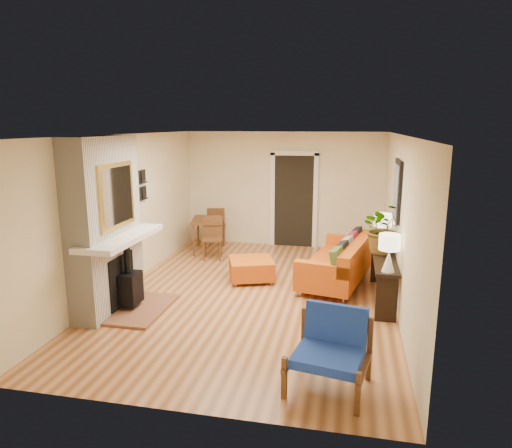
{
  "coord_description": "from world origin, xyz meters",
  "views": [
    {
      "loc": [
        1.5,
        -6.99,
        2.76
      ],
      "look_at": [
        0.0,
        0.2,
        1.15
      ],
      "focal_mm": 32.0,
      "sensor_mm": 36.0,
      "label": 1
    }
  ],
  "objects_px": {
    "dining_table": "(211,225)",
    "console_table": "(384,265)",
    "lamp_near": "(389,248)",
    "blue_chair": "(331,345)",
    "houseplant": "(384,228)",
    "ottoman": "(251,268)",
    "sofa": "(341,262)",
    "lamp_far": "(383,225)"
  },
  "relations": [
    {
      "from": "blue_chair",
      "to": "houseplant",
      "type": "xyz_separation_m",
      "value": [
        0.68,
        2.81,
        0.69
      ]
    },
    {
      "from": "lamp_near",
      "to": "lamp_far",
      "type": "distance_m",
      "value": 1.53
    },
    {
      "from": "dining_table",
      "to": "houseplant",
      "type": "height_order",
      "value": "houseplant"
    },
    {
      "from": "blue_chair",
      "to": "lamp_near",
      "type": "height_order",
      "value": "lamp_near"
    },
    {
      "from": "lamp_near",
      "to": "houseplant",
      "type": "xyz_separation_m",
      "value": [
        -0.01,
        0.97,
        0.08
      ]
    },
    {
      "from": "lamp_far",
      "to": "houseplant",
      "type": "relative_size",
      "value": 0.65
    },
    {
      "from": "ottoman",
      "to": "blue_chair",
      "type": "distance_m",
      "value": 3.5
    },
    {
      "from": "console_table",
      "to": "sofa",
      "type": "bearing_deg",
      "value": 132.33
    },
    {
      "from": "lamp_far",
      "to": "ottoman",
      "type": "bearing_deg",
      "value": -173.73
    },
    {
      "from": "ottoman",
      "to": "lamp_far",
      "type": "distance_m",
      "value": 2.42
    },
    {
      "from": "sofa",
      "to": "console_table",
      "type": "relative_size",
      "value": 1.23
    },
    {
      "from": "blue_chair",
      "to": "dining_table",
      "type": "xyz_separation_m",
      "value": [
        -2.84,
        4.81,
        0.13
      ]
    },
    {
      "from": "ottoman",
      "to": "lamp_far",
      "type": "xyz_separation_m",
      "value": [
        2.26,
        0.25,
        0.84
      ]
    },
    {
      "from": "ottoman",
      "to": "sofa",
      "type": "bearing_deg",
      "value": 8.13
    },
    {
      "from": "ottoman",
      "to": "lamp_far",
      "type": "height_order",
      "value": "lamp_far"
    },
    {
      "from": "blue_chair",
      "to": "lamp_far",
      "type": "relative_size",
      "value": 1.72
    },
    {
      "from": "dining_table",
      "to": "ottoman",
      "type": "bearing_deg",
      "value": -53.0
    },
    {
      "from": "blue_chair",
      "to": "lamp_far",
      "type": "height_order",
      "value": "lamp_far"
    },
    {
      "from": "sofa",
      "to": "ottoman",
      "type": "height_order",
      "value": "sofa"
    },
    {
      "from": "sofa",
      "to": "console_table",
      "type": "height_order",
      "value": "sofa"
    },
    {
      "from": "sofa",
      "to": "lamp_far",
      "type": "height_order",
      "value": "lamp_far"
    },
    {
      "from": "console_table",
      "to": "houseplant",
      "type": "distance_m",
      "value": 0.6
    },
    {
      "from": "sofa",
      "to": "console_table",
      "type": "distance_m",
      "value": 1.01
    },
    {
      "from": "lamp_near",
      "to": "houseplant",
      "type": "relative_size",
      "value": 0.65
    },
    {
      "from": "console_table",
      "to": "lamp_far",
      "type": "relative_size",
      "value": 3.43
    },
    {
      "from": "blue_chair",
      "to": "houseplant",
      "type": "relative_size",
      "value": 1.12
    },
    {
      "from": "blue_chair",
      "to": "lamp_far",
      "type": "distance_m",
      "value": 3.49
    },
    {
      "from": "houseplant",
      "to": "ottoman",
      "type": "bearing_deg",
      "value": 172.21
    },
    {
      "from": "ottoman",
      "to": "houseplant",
      "type": "xyz_separation_m",
      "value": [
        2.25,
        -0.31,
        0.92
      ]
    },
    {
      "from": "ottoman",
      "to": "lamp_near",
      "type": "xyz_separation_m",
      "value": [
        2.26,
        -1.28,
        0.84
      ]
    },
    {
      "from": "dining_table",
      "to": "lamp_near",
      "type": "distance_m",
      "value": 4.64
    },
    {
      "from": "sofa",
      "to": "houseplant",
      "type": "relative_size",
      "value": 2.74
    },
    {
      "from": "dining_table",
      "to": "console_table",
      "type": "distance_m",
      "value": 4.16
    },
    {
      "from": "ottoman",
      "to": "dining_table",
      "type": "bearing_deg",
      "value": 127.0
    },
    {
      "from": "ottoman",
      "to": "lamp_near",
      "type": "bearing_deg",
      "value": -29.53
    },
    {
      "from": "blue_chair",
      "to": "lamp_near",
      "type": "relative_size",
      "value": 1.72
    },
    {
      "from": "dining_table",
      "to": "console_table",
      "type": "xyz_separation_m",
      "value": [
        3.53,
        -2.2,
        -0.01
      ]
    },
    {
      "from": "lamp_far",
      "to": "blue_chair",
      "type": "bearing_deg",
      "value": -101.65
    },
    {
      "from": "blue_chair",
      "to": "dining_table",
      "type": "bearing_deg",
      "value": 120.54
    },
    {
      "from": "blue_chair",
      "to": "houseplant",
      "type": "height_order",
      "value": "houseplant"
    },
    {
      "from": "lamp_near",
      "to": "blue_chair",
      "type": "bearing_deg",
      "value": -110.67
    },
    {
      "from": "blue_chair",
      "to": "console_table",
      "type": "bearing_deg",
      "value": 75.12
    }
  ]
}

